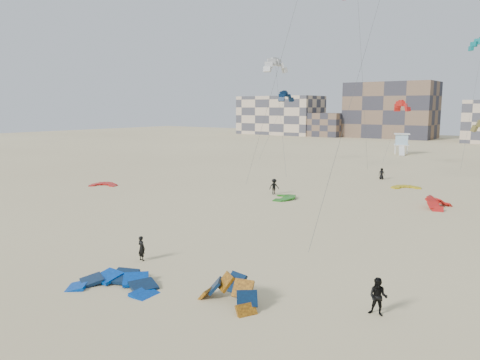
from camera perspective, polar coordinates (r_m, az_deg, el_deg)
The scene contains 18 objects.
ground at distance 31.95m, azimuth -12.64°, elevation -9.63°, with size 320.00×320.00×0.00m, color beige.
kite_ground_blue at distance 27.86m, azimuth -14.99°, elevation -12.53°, with size 4.83×4.98×1.06m, color #003FC1, non-canonical shape.
kite_ground_orange at distance 24.92m, azimuth -1.36°, elevation -14.85°, with size 3.52×2.73×2.29m, color orange, non-canonical shape.
kite_ground_red at distance 62.88m, azimuth -16.31°, elevation -0.66°, with size 3.25×3.43×0.58m, color red, non-canonical shape.
kite_ground_green at distance 52.13m, azimuth 5.32°, elevation -2.25°, with size 3.55×3.75×0.60m, color #127A1A, non-canonical shape.
kite_ground_red_far at distance 51.04m, azimuth 23.07°, elevation -3.17°, with size 3.63×3.39×1.79m, color red, non-canonical shape.
kite_ground_yellow at distance 62.12m, azimuth 19.55°, elevation -0.93°, with size 3.22×3.39×0.40m, color #C7C90E, non-canonical shape.
kitesurfer_main at distance 31.77m, azimuth -11.91°, elevation -8.14°, with size 0.61×0.40×1.66m, color black.
kitesurfer_b at distance 24.26m, azimuth 16.49°, elevation -13.49°, with size 0.92×0.71×1.88m, color black.
kitesurfer_c at distance 54.35m, azimuth 4.18°, elevation -0.80°, with size 1.18×0.68×1.82m, color black.
kitesurfer_e at distance 68.41m, azimuth 16.88°, elevation 0.75°, with size 0.79×0.51×1.61m, color black.
kite_fly_grey at distance 69.63m, azimuth 4.38°, elevation 13.59°, with size 8.35×8.84×16.18m.
kite_fly_navy at distance 84.71m, azimuth 5.60°, elevation 9.99°, with size 3.89×8.11×12.21m.
kite_fly_red at distance 82.53m, azimuth 19.14°, elevation 8.41°, with size 4.84×5.35×10.35m.
lifeguard_tower_far at distance 106.34m, azimuth 19.07°, elevation 4.18°, with size 4.05×6.59×4.45m.
condo_west_a at distance 176.23m, azimuth 4.92°, elevation 7.86°, with size 30.00×15.00×14.00m, color beige.
condo_west_b at distance 162.49m, azimuth 17.88°, elevation 8.10°, with size 28.00×14.00×18.00m, color brown.
condo_fill_left at distance 164.80m, azimuth 10.49°, elevation 6.64°, with size 12.00×10.00×8.00m, color brown.
Camera 1 is at (23.22, -19.52, 10.03)m, focal length 35.00 mm.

